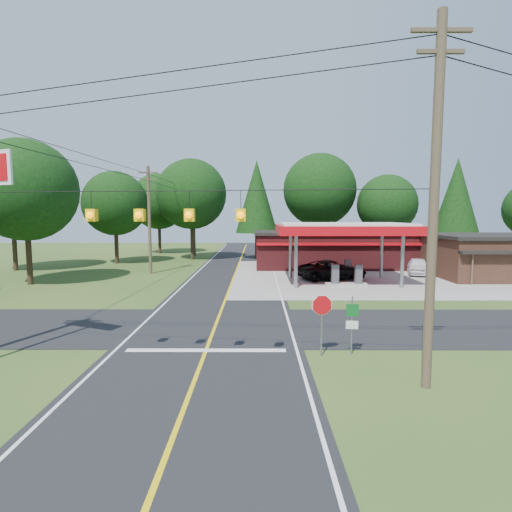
{
  "coord_description": "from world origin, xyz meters",
  "views": [
    {
      "loc": [
        2.09,
        -19.32,
        5.5
      ],
      "look_at": [
        2.0,
        7.0,
        2.8
      ],
      "focal_mm": 28.0,
      "sensor_mm": 36.0,
      "label": 1
    }
  ],
  "objects_px": {
    "suv_car": "(332,270)",
    "gas_canopy": "(343,230)",
    "octagonal_stop_sign": "(322,310)",
    "sedan_car": "(418,266)"
  },
  "relations": [
    {
      "from": "suv_car",
      "to": "gas_canopy",
      "type": "bearing_deg",
      "value": -173.78
    },
    {
      "from": "gas_canopy",
      "to": "octagonal_stop_sign",
      "type": "relative_size",
      "value": 4.3
    },
    {
      "from": "sedan_car",
      "to": "octagonal_stop_sign",
      "type": "distance_m",
      "value": 24.93
    },
    {
      "from": "suv_car",
      "to": "octagonal_stop_sign",
      "type": "height_order",
      "value": "octagonal_stop_sign"
    },
    {
      "from": "sedan_car",
      "to": "gas_canopy",
      "type": "bearing_deg",
      "value": -132.79
    },
    {
      "from": "gas_canopy",
      "to": "sedan_car",
      "type": "bearing_deg",
      "value": 28.96
    },
    {
      "from": "suv_car",
      "to": "octagonal_stop_sign",
      "type": "xyz_separation_m",
      "value": [
        -3.9,
        -18.66,
        1.03
      ]
    },
    {
      "from": "gas_canopy",
      "to": "sedan_car",
      "type": "distance_m",
      "value": 9.79
    },
    {
      "from": "suv_car",
      "to": "sedan_car",
      "type": "height_order",
      "value": "suv_car"
    },
    {
      "from": "suv_car",
      "to": "sedan_car",
      "type": "xyz_separation_m",
      "value": [
        8.5,
        2.93,
        -0.05
      ]
    }
  ]
}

